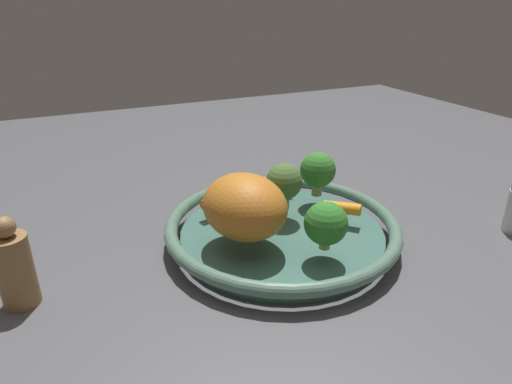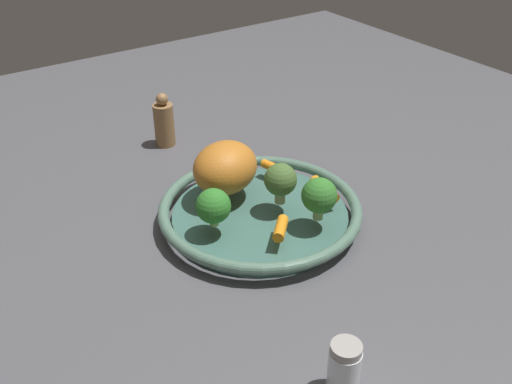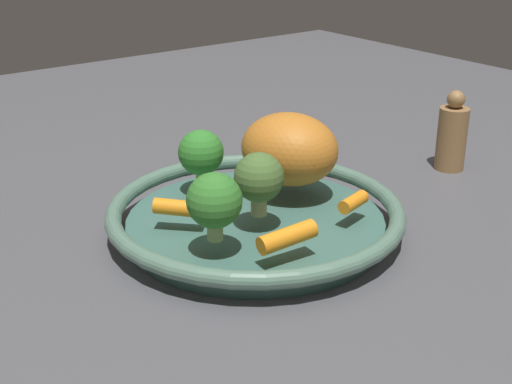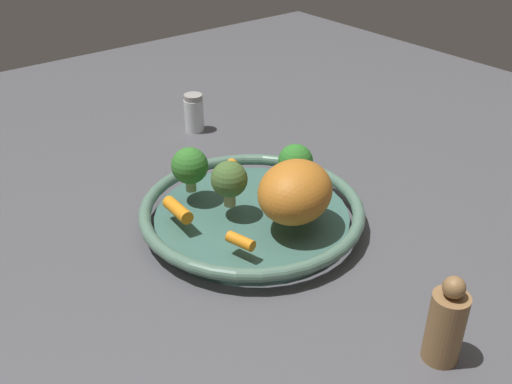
% 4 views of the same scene
% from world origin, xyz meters
% --- Properties ---
extents(ground_plane, '(1.95, 1.95, 0.00)m').
position_xyz_m(ground_plane, '(0.00, 0.00, 0.00)').
color(ground_plane, '#4C4C51').
extents(serving_bowl, '(0.35, 0.35, 0.04)m').
position_xyz_m(serving_bowl, '(0.00, 0.00, 0.02)').
color(serving_bowl, '#3D665B').
rests_on(serving_bowl, ground_plane).
extents(roast_chicken_piece, '(0.15, 0.14, 0.09)m').
position_xyz_m(roast_chicken_piece, '(-0.02, 0.07, 0.08)').
color(roast_chicken_piece, '#C06F23').
rests_on(roast_chicken_piece, serving_bowl).
extents(baby_carrot_right, '(0.03, 0.07, 0.02)m').
position_xyz_m(baby_carrot_right, '(0.11, -0.04, 0.05)').
color(baby_carrot_right, orange).
rests_on(baby_carrot_right, serving_bowl).
extents(baby_carrot_left, '(0.05, 0.05, 0.02)m').
position_xyz_m(baby_carrot_left, '(-0.02, -0.09, 0.05)').
color(baby_carrot_left, orange).
rests_on(baby_carrot_left, serving_bowl).
extents(baby_carrot_near_rim, '(0.03, 0.04, 0.02)m').
position_xyz_m(baby_carrot_near_rim, '(0.08, 0.08, 0.05)').
color(baby_carrot_near_rim, orange).
rests_on(baby_carrot_near_rim, serving_bowl).
extents(broccoli_floret_edge, '(0.06, 0.06, 0.07)m').
position_xyz_m(broccoli_floret_edge, '(0.05, -0.09, 0.08)').
color(broccoli_floret_edge, '#97A966').
rests_on(broccoli_floret_edge, serving_bowl).
extents(broccoli_floret_small, '(0.06, 0.06, 0.06)m').
position_xyz_m(broccoli_floret_small, '(-0.10, -0.01, 0.08)').
color(broccoli_floret_small, '#94AC66').
rests_on(broccoli_floret_small, serving_bowl).
extents(broccoli_floret_mid, '(0.06, 0.06, 0.07)m').
position_xyz_m(broccoli_floret_mid, '(0.03, -0.02, 0.08)').
color(broccoli_floret_mid, tan).
rests_on(broccoli_floret_mid, serving_bowl).
extents(salt_shaker, '(0.04, 0.04, 0.08)m').
position_xyz_m(salt_shaker, '(-0.12, -0.35, 0.04)').
color(salt_shaker, silver).
rests_on(salt_shaker, ground_plane).
extents(pepper_mill, '(0.04, 0.04, 0.12)m').
position_xyz_m(pepper_mill, '(-0.00, 0.35, 0.05)').
color(pepper_mill, olive).
rests_on(pepper_mill, ground_plane).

